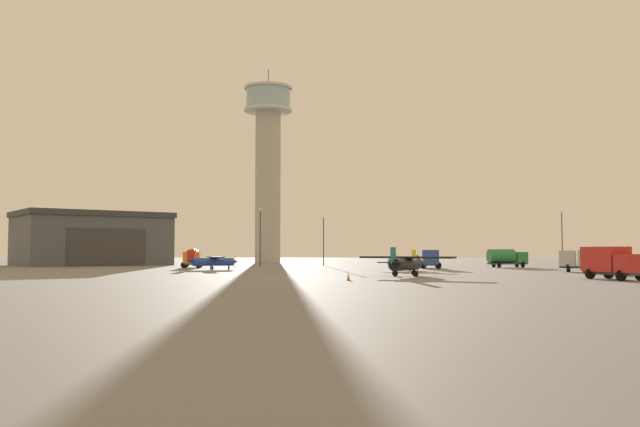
{
  "coord_description": "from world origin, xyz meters",
  "views": [
    {
      "loc": [
        1.04,
        -67.74,
        2.69
      ],
      "look_at": [
        1.71,
        23.03,
        7.83
      ],
      "focal_mm": 37.14,
      "sensor_mm": 36.0,
      "label": 1
    }
  ],
  "objects_px": {
    "airplane_white": "(402,261)",
    "light_post_centre": "(324,236)",
    "truck_box_silver": "(589,259)",
    "truck_fuel_tanker_orange": "(192,257)",
    "truck_fuel_tanker_green": "(506,257)",
    "light_post_west": "(562,234)",
    "traffic_cone_near_left": "(348,277)",
    "light_post_east": "(260,232)",
    "airplane_blue": "(213,261)",
    "truck_flatbed_blue": "(431,260)",
    "airplane_black": "(405,263)",
    "control_tower": "(268,157)",
    "truck_box_red": "(611,262)"
  },
  "relations": [
    {
      "from": "light_post_west",
      "to": "light_post_east",
      "type": "distance_m",
      "value": 51.04
    },
    {
      "from": "truck_box_red",
      "to": "light_post_east",
      "type": "xyz_separation_m",
      "value": [
        -37.14,
        51.03,
        4.14
      ]
    },
    {
      "from": "truck_box_silver",
      "to": "truck_box_red",
      "type": "bearing_deg",
      "value": 97.18
    },
    {
      "from": "light_post_east",
      "to": "truck_box_red",
      "type": "bearing_deg",
      "value": -53.96
    },
    {
      "from": "airplane_blue",
      "to": "truck_flatbed_blue",
      "type": "relative_size",
      "value": 1.4
    },
    {
      "from": "truck_fuel_tanker_green",
      "to": "light_post_west",
      "type": "height_order",
      "value": "light_post_west"
    },
    {
      "from": "airplane_white",
      "to": "light_post_west",
      "type": "xyz_separation_m",
      "value": [
        29.7,
        20.81,
        4.23
      ]
    },
    {
      "from": "light_post_east",
      "to": "light_post_centre",
      "type": "bearing_deg",
      "value": 34.68
    },
    {
      "from": "light_post_centre",
      "to": "traffic_cone_near_left",
      "type": "height_order",
      "value": "light_post_centre"
    },
    {
      "from": "airplane_blue",
      "to": "airplane_white",
      "type": "bearing_deg",
      "value": -24.54
    },
    {
      "from": "airplane_blue",
      "to": "light_post_east",
      "type": "height_order",
      "value": "light_post_east"
    },
    {
      "from": "airplane_white",
      "to": "truck_box_silver",
      "type": "height_order",
      "value": "airplane_white"
    },
    {
      "from": "airplane_white",
      "to": "light_post_east",
      "type": "relative_size",
      "value": 0.84
    },
    {
      "from": "control_tower",
      "to": "traffic_cone_near_left",
      "type": "xyz_separation_m",
      "value": [
        13.48,
        -84.76,
        -23.13
      ]
    },
    {
      "from": "truck_fuel_tanker_orange",
      "to": "truck_flatbed_blue",
      "type": "xyz_separation_m",
      "value": [
        37.27,
        -6.12,
        -0.32
      ]
    },
    {
      "from": "truck_fuel_tanker_orange",
      "to": "truck_fuel_tanker_green",
      "type": "distance_m",
      "value": 50.83
    },
    {
      "from": "control_tower",
      "to": "truck_box_silver",
      "type": "xyz_separation_m",
      "value": [
        45.09,
        -61.82,
        -21.86
      ]
    },
    {
      "from": "control_tower",
      "to": "light_post_east",
      "type": "relative_size",
      "value": 4.32
    },
    {
      "from": "airplane_blue",
      "to": "truck_box_red",
      "type": "height_order",
      "value": "truck_box_red"
    },
    {
      "from": "light_post_centre",
      "to": "traffic_cone_near_left",
      "type": "bearing_deg",
      "value": -88.56
    },
    {
      "from": "airplane_blue",
      "to": "light_post_centre",
      "type": "distance_m",
      "value": 30.78
    },
    {
      "from": "airplane_white",
      "to": "light_post_centre",
      "type": "height_order",
      "value": "light_post_centre"
    },
    {
      "from": "airplane_black",
      "to": "truck_fuel_tanker_green",
      "type": "height_order",
      "value": "airplane_black"
    },
    {
      "from": "truck_flatbed_blue",
      "to": "light_post_centre",
      "type": "bearing_deg",
      "value": -131.03
    },
    {
      "from": "truck_box_silver",
      "to": "airplane_black",
      "type": "bearing_deg",
      "value": 53.43
    },
    {
      "from": "truck_box_silver",
      "to": "light_post_centre",
      "type": "height_order",
      "value": "light_post_centre"
    },
    {
      "from": "truck_fuel_tanker_orange",
      "to": "light_post_centre",
      "type": "bearing_deg",
      "value": 117.3
    },
    {
      "from": "airplane_white",
      "to": "light_post_west",
      "type": "relative_size",
      "value": 0.89
    },
    {
      "from": "airplane_white",
      "to": "light_post_east",
      "type": "bearing_deg",
      "value": -98.81
    },
    {
      "from": "airplane_white",
      "to": "light_post_east",
      "type": "xyz_separation_m",
      "value": [
        -21.3,
        22.6,
        4.52
      ]
    },
    {
      "from": "airplane_black",
      "to": "light_post_west",
      "type": "xyz_separation_m",
      "value": [
        32.1,
        41.31,
        4.12
      ]
    },
    {
      "from": "light_post_east",
      "to": "traffic_cone_near_left",
      "type": "height_order",
      "value": "light_post_east"
    },
    {
      "from": "truck_flatbed_blue",
      "to": "light_post_west",
      "type": "distance_m",
      "value": 26.7
    },
    {
      "from": "truck_fuel_tanker_orange",
      "to": "traffic_cone_near_left",
      "type": "height_order",
      "value": "truck_fuel_tanker_orange"
    },
    {
      "from": "airplane_blue",
      "to": "truck_fuel_tanker_orange",
      "type": "bearing_deg",
      "value": 97.64
    },
    {
      "from": "truck_flatbed_blue",
      "to": "truck_box_red",
      "type": "height_order",
      "value": "truck_box_red"
    },
    {
      "from": "traffic_cone_near_left",
      "to": "light_post_west",
      "type": "bearing_deg",
      "value": 52.65
    },
    {
      "from": "airplane_blue",
      "to": "airplane_white",
      "type": "relative_size",
      "value": 1.12
    },
    {
      "from": "truck_flatbed_blue",
      "to": "airplane_black",
      "type": "bearing_deg",
      "value": -4.31
    },
    {
      "from": "airplane_white",
      "to": "traffic_cone_near_left",
      "type": "relative_size",
      "value": 11.71
    },
    {
      "from": "truck_fuel_tanker_green",
      "to": "light_post_west",
      "type": "relative_size",
      "value": 0.69
    },
    {
      "from": "airplane_white",
      "to": "truck_fuel_tanker_orange",
      "type": "xyz_separation_m",
      "value": [
        -31.65,
        16.21,
        0.35
      ]
    },
    {
      "from": "truck_flatbed_blue",
      "to": "truck_box_red",
      "type": "relative_size",
      "value": 0.92
    },
    {
      "from": "control_tower",
      "to": "traffic_cone_near_left",
      "type": "bearing_deg",
      "value": -80.96
    },
    {
      "from": "truck_box_red",
      "to": "light_post_east",
      "type": "bearing_deg",
      "value": -155.82
    },
    {
      "from": "truck_box_silver",
      "to": "truck_fuel_tanker_orange",
      "type": "bearing_deg",
      "value": 1.89
    },
    {
      "from": "airplane_black",
      "to": "light_post_west",
      "type": "height_order",
      "value": "light_post_west"
    },
    {
      "from": "truck_flatbed_blue",
      "to": "light_post_east",
      "type": "xyz_separation_m",
      "value": [
        -26.92,
        12.51,
        4.48
      ]
    },
    {
      "from": "light_post_centre",
      "to": "light_post_west",
      "type": "bearing_deg",
      "value": -13.11
    },
    {
      "from": "truck_box_silver",
      "to": "truck_flatbed_blue",
      "type": "relative_size",
      "value": 1.1
    }
  ]
}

